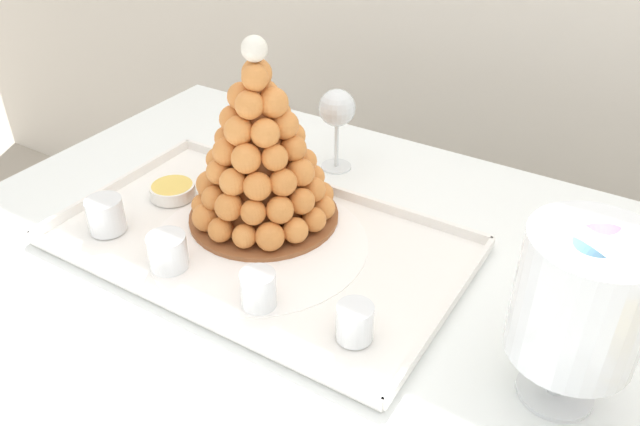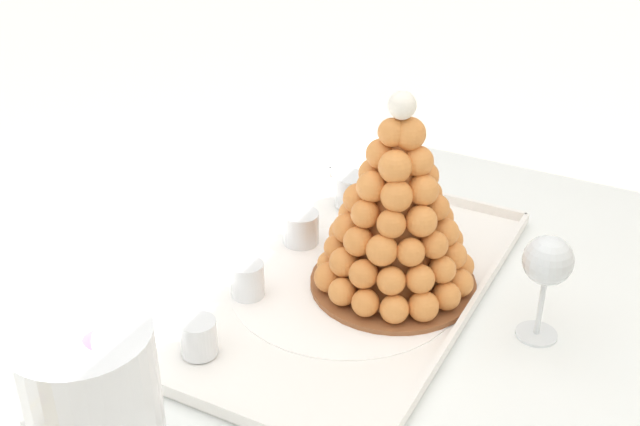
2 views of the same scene
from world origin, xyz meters
TOP-DOWN VIEW (x-y plane):
  - buffet_table at (0.00, 0.00)m, footprint 1.60×1.02m
  - serving_tray at (-0.25, 0.03)m, footprint 0.66×0.40m
  - croquembouche at (-0.29, 0.09)m, footprint 0.26×0.26m
  - dessert_cup_left at (-0.49, -0.07)m, footprint 0.06×0.06m
  - dessert_cup_mid_left at (-0.33, -0.09)m, footprint 0.06×0.06m
  - dessert_cup_centre at (-0.16, -0.09)m, footprint 0.05×0.05m
  - dessert_cup_mid_right at (-0.01, -0.08)m, footprint 0.05×0.05m
  - creme_brulee_ramekin at (-0.47, 0.06)m, footprint 0.08×0.08m
  - macaron_goblet at (0.25, -0.02)m, footprint 0.15×0.15m
  - wine_glass at (-0.28, 0.32)m, footprint 0.07×0.07m

SIDE VIEW (x-z plane):
  - buffet_table at x=0.00m, z-range 0.29..1.06m
  - serving_tray at x=-0.25m, z-range 0.77..0.80m
  - creme_brulee_ramekin at x=-0.47m, z-range 0.79..0.81m
  - dessert_cup_mid_right at x=-0.01m, z-range 0.79..0.84m
  - dessert_cup_mid_left at x=-0.33m, z-range 0.79..0.84m
  - dessert_cup_centre at x=-0.16m, z-range 0.79..0.84m
  - dessert_cup_left at x=-0.49m, z-range 0.79..0.84m
  - wine_glass at x=-0.28m, z-range 0.82..0.98m
  - croquembouche at x=-0.29m, z-range 0.75..1.07m
  - macaron_goblet at x=0.25m, z-range 0.81..1.06m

